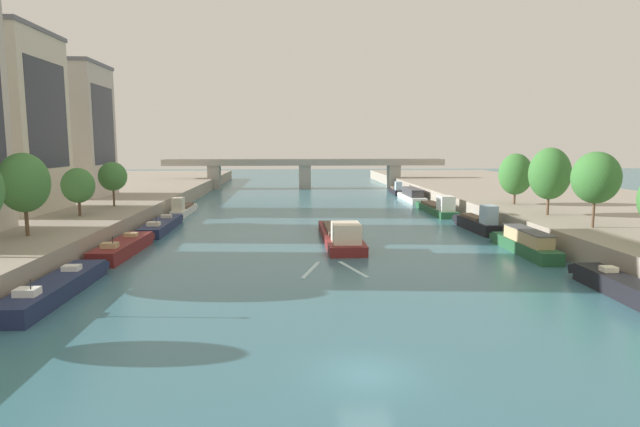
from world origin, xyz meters
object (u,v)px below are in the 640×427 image
(tree_left_past_mid, at_px, (24,183))
(tree_right_by_lamp, at_px, (550,174))
(moored_boat_left_gap_after, at_px, (183,209))
(moored_boat_right_end, at_px, (626,288))
(moored_boat_right_downstream, at_px, (525,243))
(tree_right_second, at_px, (596,178))
(bridge_far, at_px, (305,169))
(moored_boat_left_midway, at_px, (56,288))
(tree_left_nearest, at_px, (113,176))
(tree_left_far, at_px, (78,185))
(moored_boat_right_lone, at_px, (478,222))
(moored_boat_left_end, at_px, (123,247))
(moored_boat_right_far, at_px, (437,207))
(moored_boat_right_midway, at_px, (412,195))
(moored_boat_left_near, at_px, (162,225))
(moored_boat_right_near, at_px, (396,190))
(barge_midriver, at_px, (341,235))
(tree_right_distant, at_px, (516,174))

(tree_left_past_mid, distance_m, tree_right_by_lamp, 54.66)
(moored_boat_left_gap_after, bearing_deg, moored_boat_right_end, -48.96)
(moored_boat_right_downstream, xyz_separation_m, tree_right_second, (6.86, 0.18, 6.39))
(bridge_far, bearing_deg, moored_boat_right_downstream, -75.77)
(moored_boat_left_midway, height_order, tree_left_nearest, tree_left_nearest)
(tree_left_past_mid, xyz_separation_m, tree_left_far, (-0.59, 13.20, -1.29))
(tree_left_past_mid, bearing_deg, tree_right_by_lamp, 11.51)
(moored_boat_right_lone, relative_size, tree_left_past_mid, 1.55)
(moored_boat_left_end, height_order, tree_left_past_mid, tree_left_past_mid)
(moored_boat_right_far, relative_size, tree_left_past_mid, 2.14)
(tree_left_past_mid, bearing_deg, tree_left_far, 92.54)
(moored_boat_left_midway, relative_size, moored_boat_right_lone, 1.23)
(moored_boat_right_downstream, distance_m, bridge_far, 79.54)
(tree_left_far, relative_size, tree_right_second, 0.74)
(moored_boat_right_midway, distance_m, bridge_far, 35.02)
(moored_boat_left_near, xyz_separation_m, moored_boat_right_downstream, (39.15, -16.17, 0.42))
(moored_boat_right_near, bearing_deg, bridge_far, 142.01)
(moored_boat_right_midway, bearing_deg, barge_midriver, -113.04)
(moored_boat_left_near, distance_m, bridge_far, 64.06)
(moored_boat_right_downstream, relative_size, tree_right_distant, 1.83)
(moored_boat_left_end, relative_size, moored_boat_right_far, 0.80)
(moored_boat_left_gap_after, height_order, tree_right_distant, tree_right_distant)
(moored_boat_right_lone, xyz_separation_m, moored_boat_right_midway, (-0.08, 34.80, -0.05))
(moored_boat_left_end, height_order, tree_right_second, tree_right_second)
(moored_boat_left_midway, distance_m, tree_left_nearest, 34.63)
(tree_right_second, height_order, tree_right_by_lamp, tree_right_by_lamp)
(barge_midriver, xyz_separation_m, moored_boat_right_downstream, (17.58, -6.74, 0.17))
(tree_left_far, bearing_deg, tree_left_past_mid, -87.46)
(moored_boat_left_end, bearing_deg, tree_right_by_lamp, 9.16)
(moored_boat_left_near, distance_m, tree_left_far, 10.73)
(tree_right_distant, bearing_deg, barge_midriver, -151.95)
(moored_boat_right_downstream, relative_size, tree_right_second, 1.70)
(barge_midriver, bearing_deg, moored_boat_right_midway, 66.96)
(moored_boat_right_lone, relative_size, moored_boat_right_far, 0.72)
(moored_boat_left_gap_after, distance_m, moored_boat_right_end, 60.52)
(moored_boat_right_near, bearing_deg, tree_left_far, -133.10)
(moored_boat_right_far, height_order, tree_left_nearest, tree_left_nearest)
(tree_right_second, distance_m, bridge_far, 81.30)
(tree_left_far, distance_m, bridge_far, 71.02)
(moored_boat_right_midway, xyz_separation_m, tree_left_past_mid, (-46.73, -49.75, 6.29))
(moored_boat_right_near, relative_size, tree_left_far, 1.91)
(moored_boat_right_near, bearing_deg, moored_boat_right_end, -89.59)
(moored_boat_left_midway, xyz_separation_m, tree_right_second, (46.42, 12.62, 6.78))
(moored_boat_left_gap_after, xyz_separation_m, tree_right_by_lamp, (46.28, -21.27, 6.44))
(moored_boat_right_downstream, height_order, moored_boat_right_near, moored_boat_right_near)
(moored_boat_left_gap_after, xyz_separation_m, moored_boat_right_near, (39.18, 31.30, -0.03))
(moored_boat_left_end, height_order, bridge_far, bridge_far)
(moored_boat_left_end, relative_size, tree_left_nearest, 2.16)
(moored_boat_left_near, height_order, tree_left_nearest, tree_left_nearest)
(barge_midriver, height_order, tree_right_distant, tree_right_distant)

